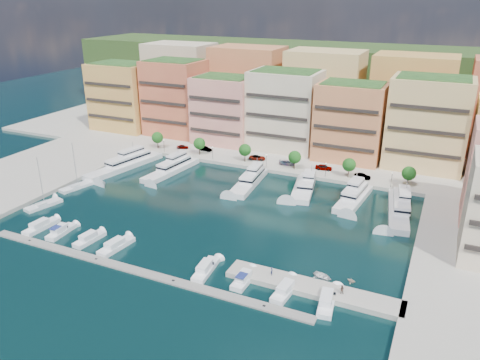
% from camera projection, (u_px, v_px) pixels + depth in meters
% --- Properties ---
extents(ground, '(400.00, 400.00, 0.00)m').
position_uv_depth(ground, '(219.00, 212.00, 113.67)').
color(ground, black).
rests_on(ground, ground).
extents(north_quay, '(220.00, 64.00, 2.00)m').
position_uv_depth(north_quay, '(298.00, 143.00, 165.99)').
color(north_quay, '#9E998E').
rests_on(north_quay, ground).
extents(west_quay, '(34.00, 76.00, 2.00)m').
position_uv_depth(west_quay, '(9.00, 183.00, 130.96)').
color(west_quay, '#9E998E').
rests_on(west_quay, ground).
extents(hillside, '(240.00, 40.00, 58.00)m').
position_uv_depth(hillside, '(332.00, 114.00, 206.49)').
color(hillside, '#223D18').
rests_on(hillside, ground).
extents(south_pontoon, '(72.00, 2.20, 0.35)m').
position_uv_depth(south_pontoon, '(133.00, 271.00, 89.52)').
color(south_pontoon, gray).
rests_on(south_pontoon, ground).
extents(finger_pier, '(32.00, 5.00, 2.00)m').
position_uv_depth(finger_pier, '(312.00, 291.00, 83.47)').
color(finger_pier, '#9E998E').
rests_on(finger_pier, ground).
extents(apartment_0, '(22.00, 16.50, 24.80)m').
position_uv_depth(apartment_0, '(123.00, 96.00, 176.50)').
color(apartment_0, gold).
rests_on(apartment_0, north_quay).
extents(apartment_1, '(20.00, 16.50, 26.80)m').
position_uv_depth(apartment_1, '(175.00, 98.00, 169.29)').
color(apartment_1, '#D06E45').
rests_on(apartment_1, north_quay).
extents(apartment_2, '(20.00, 15.50, 22.80)m').
position_uv_depth(apartment_2, '(225.00, 110.00, 160.20)').
color(apartment_2, '#EB9B83').
rests_on(apartment_2, north_quay).
extents(apartment_3, '(22.00, 16.50, 25.80)m').
position_uv_depth(apartment_3, '(285.00, 110.00, 153.19)').
color(apartment_3, beige).
rests_on(apartment_3, north_quay).
extents(apartment_4, '(20.00, 15.50, 23.80)m').
position_uv_depth(apartment_4, '(350.00, 122.00, 143.35)').
color(apartment_4, '#E08454').
rests_on(apartment_4, north_quay).
extents(apartment_5, '(22.00, 16.50, 26.80)m').
position_uv_depth(apartment_5, '(428.00, 123.00, 135.95)').
color(apartment_5, '#E3B378').
rests_on(apartment_5, north_quay).
extents(backblock_0, '(26.00, 18.00, 30.00)m').
position_uv_depth(backblock_0, '(181.00, 81.00, 191.50)').
color(backblock_0, beige).
rests_on(backblock_0, north_quay).
extents(backblock_1, '(26.00, 18.00, 30.00)m').
position_uv_depth(backblock_1, '(248.00, 87.00, 179.87)').
color(backblock_1, '#E08454').
rests_on(backblock_1, north_quay).
extents(backblock_2, '(26.00, 18.00, 30.00)m').
position_uv_depth(backblock_2, '(324.00, 93.00, 168.24)').
color(backblock_2, '#E3B378').
rests_on(backblock_2, north_quay).
extents(backblock_3, '(26.00, 18.00, 30.00)m').
position_uv_depth(backblock_3, '(411.00, 101.00, 156.61)').
color(backblock_3, gold).
rests_on(backblock_3, north_quay).
extents(tree_0, '(3.80, 3.80, 5.65)m').
position_uv_depth(tree_0, '(157.00, 138.00, 155.69)').
color(tree_0, '#473323').
rests_on(tree_0, north_quay).
extents(tree_1, '(3.80, 3.80, 5.65)m').
position_uv_depth(tree_1, '(199.00, 144.00, 149.48)').
color(tree_1, '#473323').
rests_on(tree_1, north_quay).
extents(tree_2, '(3.80, 3.80, 5.65)m').
position_uv_depth(tree_2, '(245.00, 150.00, 143.28)').
color(tree_2, '#473323').
rests_on(tree_2, north_quay).
extents(tree_3, '(3.80, 3.80, 5.65)m').
position_uv_depth(tree_3, '(295.00, 157.00, 137.08)').
color(tree_3, '#473323').
rests_on(tree_3, north_quay).
extents(tree_4, '(3.80, 3.80, 5.65)m').
position_uv_depth(tree_4, '(349.00, 165.00, 130.87)').
color(tree_4, '#473323').
rests_on(tree_4, north_quay).
extents(tree_5, '(3.80, 3.80, 5.65)m').
position_uv_depth(tree_5, '(409.00, 173.00, 124.67)').
color(tree_5, '#473323').
rests_on(tree_5, north_quay).
extents(lamppost_0, '(0.30, 0.30, 4.20)m').
position_uv_depth(lamppost_0, '(164.00, 144.00, 152.54)').
color(lamppost_0, black).
rests_on(lamppost_0, north_quay).
extents(lamppost_1, '(0.30, 0.30, 4.20)m').
position_uv_depth(lamppost_1, '(213.00, 151.00, 145.56)').
color(lamppost_1, black).
rests_on(lamppost_1, north_quay).
extents(lamppost_2, '(0.30, 0.30, 4.20)m').
position_uv_depth(lamppost_2, '(266.00, 159.00, 138.58)').
color(lamppost_2, black).
rests_on(lamppost_2, north_quay).
extents(lamppost_3, '(0.30, 0.30, 4.20)m').
position_uv_depth(lamppost_3, '(326.00, 167.00, 131.60)').
color(lamppost_3, black).
rests_on(lamppost_3, north_quay).
extents(lamppost_4, '(0.30, 0.30, 4.20)m').
position_uv_depth(lamppost_4, '(392.00, 177.00, 124.62)').
color(lamppost_4, black).
rests_on(lamppost_4, north_quay).
extents(yacht_0, '(9.95, 27.92, 7.30)m').
position_uv_depth(yacht_0, '(127.00, 163.00, 142.49)').
color(yacht_0, white).
rests_on(yacht_0, ground).
extents(yacht_1, '(7.03, 22.63, 7.30)m').
position_uv_depth(yacht_1, '(173.00, 168.00, 138.76)').
color(yacht_1, white).
rests_on(yacht_1, ground).
extents(yacht_3, '(6.25, 20.90, 7.30)m').
position_uv_depth(yacht_3, '(250.00, 180.00, 129.82)').
color(yacht_3, white).
rests_on(yacht_3, ground).
extents(yacht_4, '(8.10, 18.11, 7.30)m').
position_uv_depth(yacht_4, '(304.00, 187.00, 125.12)').
color(yacht_4, white).
rests_on(yacht_4, ground).
extents(yacht_5, '(6.55, 19.10, 7.30)m').
position_uv_depth(yacht_5, '(354.00, 196.00, 119.42)').
color(yacht_5, white).
rests_on(yacht_5, ground).
extents(yacht_6, '(7.77, 23.95, 7.30)m').
position_uv_depth(yacht_6, '(399.00, 207.00, 113.18)').
color(yacht_6, white).
rests_on(yacht_6, ground).
extents(cruiser_0, '(2.87, 8.83, 2.55)m').
position_uv_depth(cruiser_0, '(41.00, 227.00, 105.26)').
color(cruiser_0, white).
rests_on(cruiser_0, ground).
extents(cruiser_1, '(2.94, 7.71, 2.66)m').
position_uv_depth(cruiser_1, '(61.00, 232.00, 102.97)').
color(cruiser_1, white).
rests_on(cruiser_1, ground).
extents(cruiser_2, '(3.08, 7.80, 2.55)m').
position_uv_depth(cruiser_2, '(89.00, 239.00, 99.88)').
color(cruiser_2, white).
rests_on(cruiser_2, ground).
extents(cruiser_3, '(3.64, 8.86, 2.55)m').
position_uv_depth(cruiser_3, '(116.00, 246.00, 97.12)').
color(cruiser_3, white).
rests_on(cruiser_3, ground).
extents(cruiser_6, '(3.25, 8.77, 2.55)m').
position_uv_depth(cruiser_6, '(206.00, 269.00, 88.91)').
color(cruiser_6, white).
rests_on(cruiser_6, ground).
extents(cruiser_7, '(2.63, 7.29, 2.66)m').
position_uv_depth(cruiser_7, '(244.00, 279.00, 85.79)').
color(cruiser_7, white).
rests_on(cruiser_7, ground).
extents(cruiser_8, '(3.19, 8.32, 2.55)m').
position_uv_depth(cruiser_8, '(286.00, 290.00, 82.68)').
color(cruiser_8, white).
rests_on(cruiser_8, ground).
extents(cruiser_9, '(3.72, 9.36, 2.55)m').
position_uv_depth(cruiser_9, '(327.00, 301.00, 79.77)').
color(cruiser_9, white).
rests_on(cruiser_9, ground).
extents(sailboat_0, '(4.96, 9.51, 13.20)m').
position_uv_depth(sailboat_0, '(43.00, 205.00, 116.35)').
color(sailboat_0, white).
rests_on(sailboat_0, ground).
extents(sailboat_1, '(5.00, 9.95, 13.20)m').
position_uv_depth(sailboat_1, '(77.00, 187.00, 127.38)').
color(sailboat_1, white).
rests_on(sailboat_1, ground).
extents(tender_3, '(1.94, 1.77, 0.86)m').
position_uv_depth(tender_3, '(351.00, 280.00, 85.73)').
color(tender_3, beige).
rests_on(tender_3, ground).
extents(tender_2, '(4.47, 3.82, 0.78)m').
position_uv_depth(tender_2, '(323.00, 276.00, 87.01)').
color(tender_2, silver).
rests_on(tender_2, ground).
extents(car_0, '(4.20, 3.04, 1.33)m').
position_uv_depth(car_0, '(183.00, 147.00, 156.49)').
color(car_0, gray).
rests_on(car_0, north_quay).
extents(car_1, '(4.42, 1.91, 1.41)m').
position_uv_depth(car_1, '(206.00, 149.00, 154.29)').
color(car_1, gray).
rests_on(car_1, north_quay).
extents(car_2, '(5.46, 3.36, 1.41)m').
position_uv_depth(car_2, '(257.00, 158.00, 145.97)').
color(car_2, gray).
rests_on(car_2, north_quay).
extents(car_3, '(4.79, 2.31, 1.34)m').
position_uv_depth(car_3, '(287.00, 163.00, 141.56)').
color(car_3, gray).
rests_on(car_3, north_quay).
extents(car_4, '(5.07, 2.43, 1.67)m').
position_uv_depth(car_4, '(324.00, 167.00, 137.56)').
color(car_4, gray).
rests_on(car_4, north_quay).
extents(car_5, '(4.54, 1.67, 1.49)m').
position_uv_depth(car_5, '(362.00, 176.00, 130.99)').
color(car_5, gray).
rests_on(car_5, north_quay).
extents(person_0, '(0.57, 0.71, 1.69)m').
position_uv_depth(person_0, '(272.00, 271.00, 86.04)').
color(person_0, '#272E4F').
rests_on(person_0, finger_pier).
extents(person_1, '(0.89, 0.73, 1.69)m').
position_uv_depth(person_1, '(342.00, 289.00, 80.76)').
color(person_1, '#47332A').
rests_on(person_1, finger_pier).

